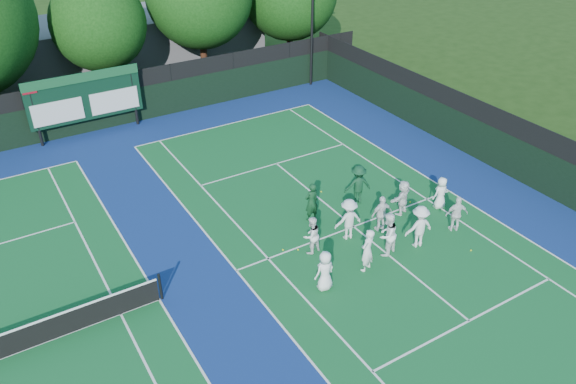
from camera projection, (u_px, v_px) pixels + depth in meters
ground at (369, 239)px, 22.71m from camera, size 120.00×120.00×0.00m
court_apron at (224, 275)px, 20.78m from camera, size 34.00×32.00×0.01m
near_court at (354, 227)px, 23.43m from camera, size 11.05×23.85×0.01m
back_fence at (104, 105)px, 30.98m from camera, size 34.00×0.08×3.00m
divider_fence_right at (507, 147)px, 26.70m from camera, size 0.08×32.00×3.00m
scoreboard at (85, 97)px, 29.79m from camera, size 6.00×0.21×3.55m
clubhouse at (128, 45)px, 38.22m from camera, size 18.00×6.00×4.00m
tree_c at (101, 25)px, 32.43m from camera, size 5.46×5.46×7.60m
tennis_ball_0 at (298, 250)px, 22.06m from camera, size 0.07×0.07×0.07m
tennis_ball_1 at (361, 189)px, 25.92m from camera, size 0.07×0.07×0.07m
tennis_ball_2 at (471, 250)px, 22.02m from camera, size 0.07×0.07×0.07m
tennis_ball_3 at (283, 250)px, 22.05m from camera, size 0.07×0.07×0.07m
tennis_ball_4 at (321, 192)px, 25.76m from camera, size 0.07×0.07×0.07m
tennis_ball_5 at (410, 202)px, 25.01m from camera, size 0.07×0.07×0.07m
player_front_0 at (325, 271)px, 19.78m from camera, size 0.82×0.57×1.59m
player_front_1 at (367, 250)px, 20.62m from camera, size 0.76×0.63×1.79m
player_front_2 at (387, 234)px, 21.43m from camera, size 1.05×0.92×1.83m
player_front_3 at (419, 227)px, 21.88m from camera, size 1.26×0.84×1.82m
player_front_4 at (457, 214)px, 22.83m from camera, size 1.00×0.74×1.58m
player_back_0 at (311, 235)px, 21.58m from camera, size 0.86×0.72×1.60m
player_back_1 at (348, 219)px, 22.33m from camera, size 1.24×0.81×1.80m
player_back_2 at (382, 213)px, 22.84m from camera, size 0.98×0.47×1.62m
player_back_3 at (403, 197)px, 23.92m from camera, size 1.55×0.95×1.59m
player_back_4 at (441, 193)px, 24.33m from camera, size 0.74×0.49×1.48m
coach_left at (312, 202)px, 23.42m from camera, size 0.67×0.46×1.78m
coach_right at (358, 185)px, 24.56m from camera, size 1.34×1.00×1.85m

